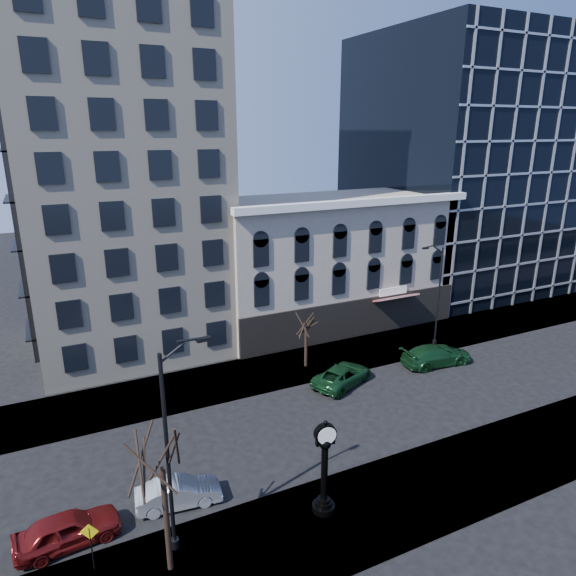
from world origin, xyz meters
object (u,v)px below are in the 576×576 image
street_clock (324,471)px  car_near_a (68,529)px  street_lamp_near (180,392)px  car_near_b (179,493)px  warning_sign (90,538)px

street_clock → car_near_a: street_clock is taller
street_lamp_near → car_near_b: street_lamp_near is taller
warning_sign → car_near_a: bearing=133.1°
street_lamp_near → warning_sign: size_ratio=4.32×
warning_sign → street_clock: bearing=14.6°
street_clock → warning_sign: street_clock is taller
street_lamp_near → car_near_a: size_ratio=2.19×
car_near_b → street_clock: bearing=-112.8°
street_lamp_near → car_near_a: bearing=147.6°
car_near_a → car_near_b: (5.15, 0.35, -0.09)m
warning_sign → car_near_a: 2.47m
street_clock → warning_sign: size_ratio=2.15×
warning_sign → car_near_b: size_ratio=0.55×
street_lamp_near → car_near_b: size_ratio=2.37×
street_lamp_near → car_near_b: (0.17, 2.68, -7.00)m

